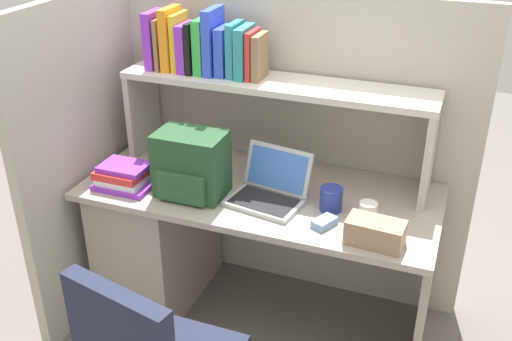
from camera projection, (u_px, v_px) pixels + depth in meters
ground_plane at (259, 315)px, 3.01m from camera, size 8.00×8.00×0.00m
desk at (186, 233)px, 2.95m from camera, size 1.60×0.70×0.73m
cubicle_partition_rear at (286, 147)px, 2.98m from camera, size 1.84×0.05×1.55m
cubicle_partition_left at (93, 156)px, 2.89m from camera, size 0.05×1.06×1.55m
overhead_hutch at (275, 102)px, 2.69m from camera, size 1.44×0.28×0.45m
reference_books_on_shelf at (203, 46)px, 2.70m from camera, size 0.56×0.18×0.30m
laptop at (270, 190)px, 2.57m from camera, size 0.35×0.31×0.22m
backpack at (191, 165)px, 2.59m from camera, size 0.30×0.23×0.29m
computer_mouse at (324, 222)px, 2.40m from camera, size 0.10×0.12×0.03m
paper_cup at (368, 212)px, 2.43m from camera, size 0.08×0.08×0.08m
tissue_box at (375, 232)px, 2.27m from camera, size 0.23×0.14×0.10m
snack_canister at (331, 199)px, 2.50m from camera, size 0.10×0.10×0.10m
desk_book_stack at (124, 176)px, 2.69m from camera, size 0.26×0.21×0.11m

